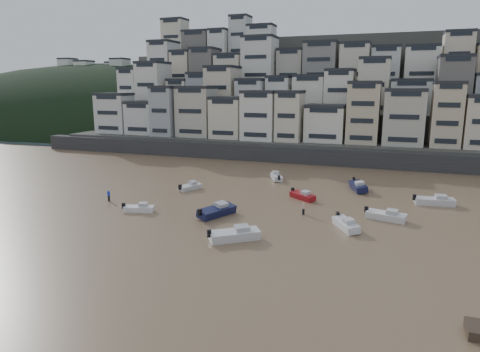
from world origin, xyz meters
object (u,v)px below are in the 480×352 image
at_px(boat_g, 435,200).
at_px(boat_f, 190,186).
at_px(boat_j, 139,207).
at_px(boat_a, 235,233).
at_px(person_pink, 303,208).
at_px(boat_e, 303,195).
at_px(boat_d, 386,214).
at_px(boat_h, 276,176).
at_px(person_blue, 109,195).
at_px(boat_c, 217,210).
at_px(boat_b, 346,223).
at_px(boat_i, 358,185).

bearing_deg(boat_g, boat_f, 176.80).
bearing_deg(boat_j, boat_a, -36.77).
distance_m(boat_a, person_pink, 13.11).
bearing_deg(boat_a, boat_e, 42.81).
relative_size(boat_d, person_pink, 3.07).
distance_m(boat_h, boat_j, 28.44).
bearing_deg(boat_g, person_pink, -155.62).
bearing_deg(boat_e, person_blue, -120.63).
xyz_separation_m(boat_c, boat_f, (-9.66, 11.71, -0.21)).
height_order(boat_f, person_blue, person_blue).
bearing_deg(person_pink, boat_a, -113.21).
distance_m(boat_g, boat_h, 26.96).
height_order(boat_g, person_pink, person_pink).
bearing_deg(boat_b, person_pink, -154.10).
height_order(boat_b, boat_d, boat_d).
xyz_separation_m(boat_a, boat_b, (11.07, 8.06, -0.11)).
distance_m(boat_h, person_blue, 29.72).
bearing_deg(boat_j, boat_e, 18.92).
bearing_deg(boat_f, boat_c, -119.11).
distance_m(boat_c, person_blue, 17.91).
relative_size(boat_a, person_blue, 3.51).
bearing_deg(boat_h, boat_d, -158.78).
height_order(boat_e, boat_j, boat_e).
bearing_deg(boat_i, boat_g, 45.23).
bearing_deg(boat_i, boat_e, -60.20).
bearing_deg(boat_b, boat_a, -84.03).
height_order(boat_d, boat_e, boat_d).
height_order(boat_e, boat_f, boat_e).
height_order(boat_d, boat_h, boat_d).
distance_m(boat_c, boat_i, 26.19).
relative_size(boat_c, person_pink, 3.51).
height_order(boat_h, boat_i, boat_i).
bearing_deg(person_blue, boat_a, -21.20).
bearing_deg(boat_i, boat_j, -69.23).
relative_size(boat_b, boat_c, 0.87).
bearing_deg(boat_a, boat_c, 87.82).
height_order(boat_f, boat_h, boat_h).
height_order(boat_d, person_pink, person_pink).
distance_m(boat_i, person_blue, 39.06).
bearing_deg(boat_j, boat_f, 69.06).
xyz_separation_m(boat_d, boat_h, (-19.24, 18.16, -0.02)).
relative_size(boat_a, boat_g, 1.05).
height_order(boat_a, boat_g, boat_a).
distance_m(boat_i, boat_j, 34.93).
bearing_deg(boat_e, boat_c, -88.50).
relative_size(boat_e, boat_g, 0.84).
relative_size(boat_h, person_pink, 2.98).
bearing_deg(boat_d, person_pink, -158.85).
xyz_separation_m(boat_e, person_blue, (-26.66, -10.79, 0.20)).
xyz_separation_m(boat_c, boat_i, (16.14, 20.63, 0.00)).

